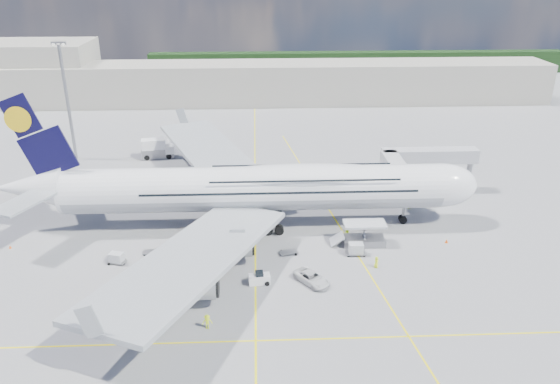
{
  "coord_description": "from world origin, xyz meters",
  "views": [
    {
      "loc": [
        0.59,
        -72.0,
        41.48
      ],
      "look_at": [
        4.08,
        8.0,
        6.93
      ],
      "focal_mm": 35.0,
      "sensor_mm": 36.0,
      "label": 1
    }
  ],
  "objects_px": {
    "dolly_row_a": "(91,306)",
    "crew_nose": "(410,203)",
    "cargo_loader": "(363,237)",
    "light_mast": "(67,100)",
    "baggage_tug": "(259,279)",
    "catering_truck_inner": "(217,194)",
    "crew_tug": "(207,322)",
    "cone_wing_left_outer": "(224,184)",
    "crew_wing": "(222,270)",
    "cone_wing_right_outer": "(129,309)",
    "cone_tail": "(10,247)",
    "catering_truck_outer": "(157,149)",
    "jet_bridge": "(417,162)",
    "cone_wing_left_inner": "(229,181)",
    "dolly_row_c": "(152,252)",
    "dolly_nose_near": "(288,252)",
    "crew_loader": "(347,233)",
    "cone_wing_right_inner": "(179,271)",
    "cone_nose": "(447,241)",
    "dolly_row_b": "(136,292)",
    "dolly_back": "(116,258)",
    "service_van": "(312,278)",
    "dolly_nose_far": "(356,249)",
    "airliner": "(256,188)",
    "crew_van": "(376,262)"
  },
  "relations": [
    {
      "from": "crew_wing",
      "to": "cone_nose",
      "type": "height_order",
      "value": "crew_wing"
    },
    {
      "from": "dolly_nose_near",
      "to": "crew_nose",
      "type": "height_order",
      "value": "crew_nose"
    },
    {
      "from": "jet_bridge",
      "to": "cone_wing_left_outer",
      "type": "relative_size",
      "value": 35.31
    },
    {
      "from": "dolly_row_b",
      "to": "dolly_back",
      "type": "xyz_separation_m",
      "value": [
        -4.37,
        8.11,
        0.6
      ]
    },
    {
      "from": "crew_loader",
      "to": "cone_wing_left_outer",
      "type": "distance_m",
      "value": 30.94
    },
    {
      "from": "crew_wing",
      "to": "cone_wing_right_inner",
      "type": "bearing_deg",
      "value": 70.65
    },
    {
      "from": "cone_nose",
      "to": "dolly_nose_far",
      "type": "bearing_deg",
      "value": -168.15
    },
    {
      "from": "light_mast",
      "to": "cone_tail",
      "type": "relative_size",
      "value": 47.79
    },
    {
      "from": "crew_tug",
      "to": "cone_wing_left_outer",
      "type": "xyz_separation_m",
      "value": [
        -0.39,
        45.41,
        -0.73
      ]
    },
    {
      "from": "catering_truck_outer",
      "to": "cone_wing_right_outer",
      "type": "height_order",
      "value": "catering_truck_outer"
    },
    {
      "from": "baggage_tug",
      "to": "cone_wing_right_outer",
      "type": "distance_m",
      "value": 17.56
    },
    {
      "from": "dolly_row_a",
      "to": "cone_wing_right_inner",
      "type": "height_order",
      "value": "cone_wing_right_inner"
    },
    {
      "from": "jet_bridge",
      "to": "catering_truck_inner",
      "type": "distance_m",
      "value": 37.19
    },
    {
      "from": "cone_wing_right_outer",
      "to": "dolly_row_c",
      "type": "bearing_deg",
      "value": 88.05
    },
    {
      "from": "cargo_loader",
      "to": "light_mast",
      "type": "bearing_deg",
      "value": 143.46
    },
    {
      "from": "crew_tug",
      "to": "cone_wing_left_inner",
      "type": "bearing_deg",
      "value": 77.99
    },
    {
      "from": "airliner",
      "to": "crew_tug",
      "type": "distance_m",
      "value": 28.72
    },
    {
      "from": "jet_bridge",
      "to": "dolly_nose_near",
      "type": "distance_m",
      "value": 32.95
    },
    {
      "from": "service_van",
      "to": "crew_wing",
      "type": "xyz_separation_m",
      "value": [
        -12.54,
        2.57,
        0.11
      ]
    },
    {
      "from": "light_mast",
      "to": "cone_tail",
      "type": "height_order",
      "value": "light_mast"
    },
    {
      "from": "airliner",
      "to": "dolly_row_a",
      "type": "bearing_deg",
      "value": -133.2
    },
    {
      "from": "crew_wing",
      "to": "cone_nose",
      "type": "bearing_deg",
      "value": -87.97
    },
    {
      "from": "service_van",
      "to": "dolly_row_c",
      "type": "bearing_deg",
      "value": 121.65
    },
    {
      "from": "dolly_row_a",
      "to": "baggage_tug",
      "type": "height_order",
      "value": "baggage_tug"
    },
    {
      "from": "service_van",
      "to": "crew_nose",
      "type": "xyz_separation_m",
      "value": [
        19.95,
        23.59,
        0.2
      ]
    },
    {
      "from": "light_mast",
      "to": "cone_nose",
      "type": "bearing_deg",
      "value": -31.09
    },
    {
      "from": "dolly_row_a",
      "to": "baggage_tug",
      "type": "bearing_deg",
      "value": 35.05
    },
    {
      "from": "service_van",
      "to": "cone_wing_left_outer",
      "type": "bearing_deg",
      "value": 74.24
    },
    {
      "from": "cone_tail",
      "to": "dolly_nose_near",
      "type": "bearing_deg",
      "value": -4.84
    },
    {
      "from": "dolly_back",
      "to": "cargo_loader",
      "type": "bearing_deg",
      "value": 23.27
    },
    {
      "from": "crew_loader",
      "to": "crew_wing",
      "type": "relative_size",
      "value": 0.9
    },
    {
      "from": "catering_truck_inner",
      "to": "crew_wing",
      "type": "bearing_deg",
      "value": -97.77
    },
    {
      "from": "service_van",
      "to": "catering_truck_inner",
      "type": "bearing_deg",
      "value": 81.09
    },
    {
      "from": "catering_truck_outer",
      "to": "crew_tug",
      "type": "relative_size",
      "value": 3.86
    },
    {
      "from": "airliner",
      "to": "cone_tail",
      "type": "relative_size",
      "value": 148.34
    },
    {
      "from": "crew_tug",
      "to": "cone_tail",
      "type": "xyz_separation_m",
      "value": [
        -32.13,
        21.3,
        -0.73
      ]
    },
    {
      "from": "catering_truck_outer",
      "to": "catering_truck_inner",
      "type": "bearing_deg",
      "value": -68.61
    },
    {
      "from": "dolly_row_c",
      "to": "catering_truck_outer",
      "type": "bearing_deg",
      "value": 98.83
    },
    {
      "from": "cargo_loader",
      "to": "cone_tail",
      "type": "height_order",
      "value": "cargo_loader"
    },
    {
      "from": "airliner",
      "to": "catering_truck_inner",
      "type": "bearing_deg",
      "value": 126.89
    },
    {
      "from": "service_van",
      "to": "crew_van",
      "type": "bearing_deg",
      "value": -16.32
    },
    {
      "from": "jet_bridge",
      "to": "dolly_nose_far",
      "type": "xyz_separation_m",
      "value": [
        -14.61,
        -21.41,
        -5.83
      ]
    },
    {
      "from": "dolly_row_c",
      "to": "cone_wing_right_inner",
      "type": "bearing_deg",
      "value": -49.68
    },
    {
      "from": "dolly_row_a",
      "to": "crew_nose",
      "type": "xyz_separation_m",
      "value": [
        48.77,
        28.34,
        0.58
      ]
    },
    {
      "from": "dolly_row_a",
      "to": "crew_tug",
      "type": "distance_m",
      "value": 15.95
    },
    {
      "from": "dolly_row_c",
      "to": "catering_truck_inner",
      "type": "distance_m",
      "value": 20.46
    },
    {
      "from": "dolly_row_a",
      "to": "jet_bridge",
      "type": "bearing_deg",
      "value": 55.72
    },
    {
      "from": "jet_bridge",
      "to": "cone_wing_left_inner",
      "type": "bearing_deg",
      "value": 166.74
    },
    {
      "from": "cargo_loader",
      "to": "catering_truck_inner",
      "type": "distance_m",
      "value": 29.14
    },
    {
      "from": "cone_wing_right_outer",
      "to": "crew_wing",
      "type": "bearing_deg",
      "value": 34.84
    }
  ]
}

